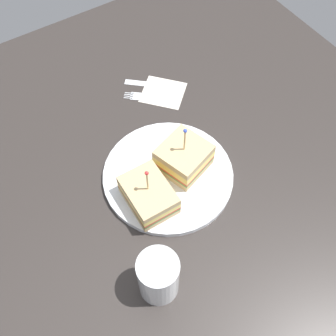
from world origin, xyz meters
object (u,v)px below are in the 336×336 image
napkin (163,92)px  drink_glass (159,278)px  sandwich_half_front (184,158)px  sandwich_half_back (149,195)px  plate (168,175)px  knife (149,84)px  fork (145,97)px

napkin → drink_glass: bearing=146.8°
sandwich_half_front → sandwich_half_back: bearing=107.1°
drink_glass → napkin: size_ratio=1.10×
plate → napkin: bearing=-29.8°
drink_glass → plate: bearing=-36.7°
sandwich_half_front → knife: sandwich_half_front is taller
fork → drink_glass: bearing=152.4°
napkin → knife: bearing=20.5°
fork → plate: bearing=161.4°
napkin → knife: (3.71, 1.38, 0.10)cm
plate → sandwich_half_front: sandwich_half_front is taller
knife → napkin: bearing=-159.5°
napkin → fork: bearing=76.9°
sandwich_half_back → drink_glass: (-13.74, 6.45, 0.89)cm
sandwich_half_back → fork: bearing=-29.0°
drink_glass → knife: 45.40cm
plate → drink_glass: (-16.82, 12.52, 3.82)cm
napkin → plate: bearing=150.2°
plate → knife: 24.56cm
fork → knife: size_ratio=0.97×
plate → sandwich_half_back: size_ratio=2.46×
drink_glass → fork: bearing=-27.6°
sandwich_half_back → knife: size_ratio=0.99×
sandwich_half_back → napkin: size_ratio=1.11×
sandwich_half_front → knife: bearing=-14.8°
sandwich_half_front → drink_glass: size_ratio=1.12×
plate → knife: size_ratio=2.44×
sandwich_half_back → knife: bearing=-31.1°
napkin → knife: 3.96cm
drink_glass → fork: (36.75, -19.21, -4.24)cm
plate → napkin: plate is taller
sandwich_half_front → drink_glass: (-16.68, 15.99, 0.49)cm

